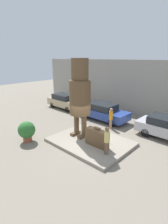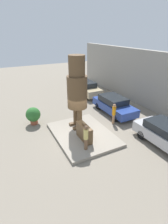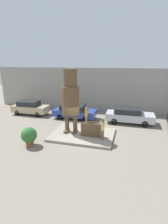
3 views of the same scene
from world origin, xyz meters
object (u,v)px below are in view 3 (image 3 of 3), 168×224
statue_figure (70,96)px  parked_car_silver (129,115)px  parked_car_tan (30,107)px  giant_suitcase (91,130)px  tourist (103,128)px  worker_hivis (86,114)px  parked_car_blue (74,111)px  planter_pot (29,136)px

statue_figure → parked_car_silver: (4.71, 4.18, -2.47)m
parked_car_tan → giant_suitcase: bearing=-28.9°
giant_suitcase → tourist: size_ratio=0.95×
parked_car_silver → worker_hivis: worker_hivis is taller
parked_car_blue → parked_car_silver: parked_car_silver is taller
parked_car_tan → planter_pot: 8.29m
planter_pot → statue_figure: bearing=51.5°
parked_car_silver → parked_car_blue: bearing=-179.5°
tourist → parked_car_tan: bearing=151.8°
parked_car_silver → worker_hivis: bearing=-163.0°
parked_car_tan → parked_car_blue: parked_car_tan is taller
tourist → planter_pot: tourist is taller
parked_car_tan → parked_car_silver: bearing=-0.3°
parked_car_tan → statue_figure: bearing=-33.0°
parked_car_silver → parked_car_tan: bearing=179.7°
parked_car_tan → parked_car_silver: parked_car_tan is taller
giant_suitcase → planter_pot: bearing=-148.8°
statue_figure → parked_car_tan: size_ratio=1.26×
planter_pot → giant_suitcase: bearing=31.2°
parked_car_blue → worker_hivis: bearing=-36.1°
giant_suitcase → parked_car_blue: 5.36m
tourist → parked_car_silver: size_ratio=0.36×
giant_suitcase → parked_car_tan: parked_car_tan is taller
giant_suitcase → statue_figure: bearing=168.3°
statue_figure → giant_suitcase: statue_figure is taller
parked_car_tan → parked_car_blue: bearing=-1.2°
giant_suitcase → planter_pot: (-4.09, -2.47, 0.06)m
worker_hivis → statue_figure: bearing=-101.3°
planter_pot → tourist: bearing=22.1°
statue_figure → parked_car_silver: size_ratio=1.13×
planter_pot → parked_car_silver: bearing=45.2°
statue_figure → tourist: 3.65m
parked_car_tan → planter_pot: bearing=-58.9°
parked_car_tan → tourist: bearing=-28.2°
giant_suitcase → worker_hivis: size_ratio=0.92×
statue_figure → giant_suitcase: bearing=-11.7°
parked_car_tan → parked_car_blue: size_ratio=0.92×
parked_car_silver → worker_hivis: size_ratio=2.73×
tourist → planter_pot: size_ratio=1.17×
parked_car_tan → planter_pot: parked_car_tan is taller
giant_suitcase → worker_hivis: 3.52m
tourist → statue_figure: bearing=164.6°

